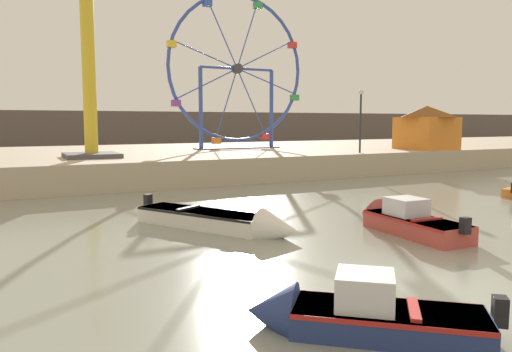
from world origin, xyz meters
TOP-DOWN VIEW (x-y plane):
  - ground_plane at (0.00, 0.00)m, footprint 240.00×240.00m
  - quay_promenade at (0.00, 25.95)m, footprint 110.00×18.98m
  - distant_town_skyline at (0.00, 46.53)m, footprint 140.00×3.00m
  - motorboat_faded_red at (3.15, 4.35)m, footprint 1.43×4.56m
  - motorboat_white_red_stripe at (-1.58, 6.87)m, footprint 3.86×5.61m
  - motorboat_navy_blue at (-2.83, -0.86)m, footprint 3.53×3.25m
  - ferris_wheel_blue_frame at (7.57, 25.50)m, footprint 10.38×1.20m
  - carnival_booth_orange_canopy at (18.99, 18.63)m, footprint 3.38×3.84m
  - promenade_lamp_near at (12.24, 17.53)m, footprint 0.32×0.32m

SIDE VIEW (x-z plane):
  - ground_plane at x=0.00m, z-range 0.00..0.00m
  - motorboat_white_red_stripe at x=-1.58m, z-range -0.30..0.86m
  - motorboat_navy_blue at x=-2.83m, z-range -0.34..0.95m
  - motorboat_faded_red at x=3.15m, z-range -0.34..1.03m
  - quay_promenade at x=0.00m, z-range 0.00..1.39m
  - distant_town_skyline at x=0.00m, z-range 0.00..4.40m
  - carnival_booth_orange_canopy at x=18.99m, z-range 1.46..4.48m
  - promenade_lamp_near at x=12.24m, z-range 1.99..5.91m
  - ferris_wheel_blue_frame at x=7.57m, z-range 1.42..12.28m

